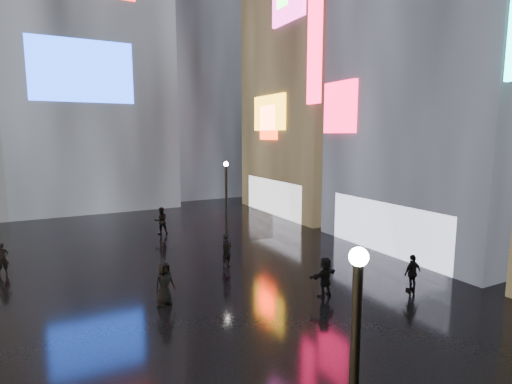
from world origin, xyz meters
TOP-DOWN VIEW (x-y plane):
  - ground at (0.00, 20.00)m, footprint 140.00×140.00m
  - building_right_far at (15.98, 30.00)m, footprint 10.28×12.00m
  - tower_flank_right at (9.00, 46.00)m, footprint 12.00×12.00m
  - lamp_far at (3.75, 23.17)m, footprint 0.30×0.30m
  - pedestrian_3 at (7.95, 12.30)m, footprint 0.98×0.43m
  - pedestrian_4 at (-2.11, 16.02)m, footprint 0.99×0.78m
  - pedestrian_5 at (4.18, 13.62)m, footprint 1.66×0.83m
  - pedestrian_6 at (-8.29, 23.09)m, footprint 0.65×0.50m
  - pedestrian_7 at (0.71, 27.56)m, footprint 0.94×0.74m
  - umbrella_2 at (-2.11, 16.02)m, footprint 1.06×1.05m
  - pedestrian_8 at (1.97, 19.03)m, footprint 0.75×0.60m

SIDE VIEW (x-z plane):
  - ground at x=0.00m, z-range 0.00..0.00m
  - pedestrian_6 at x=-8.29m, z-range 0.00..1.60m
  - pedestrian_3 at x=7.95m, z-range 0.00..1.65m
  - pedestrian_5 at x=4.18m, z-range 0.00..1.71m
  - pedestrian_4 at x=-2.11m, z-range 0.00..1.76m
  - pedestrian_8 at x=1.97m, z-range 0.00..1.78m
  - pedestrian_7 at x=0.71m, z-range 0.00..1.88m
  - umbrella_2 at x=-2.11m, z-range 1.76..2.67m
  - lamp_far at x=3.75m, z-range 0.34..5.54m
  - building_right_far at x=15.98m, z-range -0.02..27.98m
  - tower_flank_right at x=9.00m, z-range 0.00..34.00m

